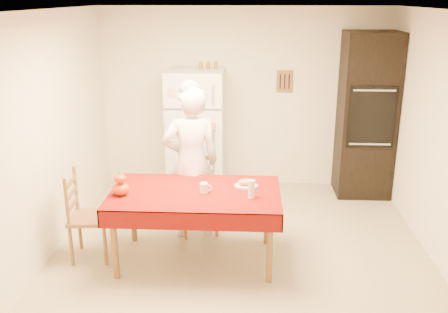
# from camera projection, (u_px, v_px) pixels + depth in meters

# --- Properties ---
(floor) EXTENTS (4.50, 4.50, 0.00)m
(floor) POSITION_uv_depth(u_px,v_px,m) (240.00, 258.00, 5.23)
(floor) COLOR tan
(floor) RESTS_ON ground
(room_shell) EXTENTS (4.02, 4.52, 2.51)m
(room_shell) POSITION_uv_depth(u_px,v_px,m) (242.00, 107.00, 4.74)
(room_shell) COLOR beige
(room_shell) RESTS_ON ground
(refrigerator) EXTENTS (0.75, 0.74, 1.70)m
(refrigerator) POSITION_uv_depth(u_px,v_px,m) (196.00, 132.00, 6.79)
(refrigerator) COLOR white
(refrigerator) RESTS_ON floor
(oven_cabinet) EXTENTS (0.70, 0.62, 2.20)m
(oven_cabinet) POSITION_uv_depth(u_px,v_px,m) (366.00, 116.00, 6.64)
(oven_cabinet) COLOR black
(oven_cabinet) RESTS_ON floor
(dining_table) EXTENTS (1.70, 1.00, 0.76)m
(dining_table) POSITION_uv_depth(u_px,v_px,m) (195.00, 198.00, 5.00)
(dining_table) COLOR brown
(dining_table) RESTS_ON floor
(chair_far) EXTENTS (0.51, 0.49, 0.95)m
(chair_far) POSITION_uv_depth(u_px,v_px,m) (198.00, 189.00, 5.74)
(chair_far) COLOR brown
(chair_far) RESTS_ON floor
(chair_left) EXTENTS (0.43, 0.45, 0.95)m
(chair_left) POSITION_uv_depth(u_px,v_px,m) (84.00, 213.00, 5.11)
(chair_left) COLOR brown
(chair_left) RESTS_ON floor
(seated_woman) EXTENTS (0.72, 0.57, 1.72)m
(seated_woman) POSITION_uv_depth(u_px,v_px,m) (191.00, 163.00, 5.52)
(seated_woman) COLOR silver
(seated_woman) RESTS_ON floor
(coffee_mug) EXTENTS (0.08, 0.08, 0.10)m
(coffee_mug) POSITION_uv_depth(u_px,v_px,m) (204.00, 188.00, 4.94)
(coffee_mug) COLOR white
(coffee_mug) RESTS_ON dining_table
(pumpkin_lower) EXTENTS (0.17, 0.17, 0.13)m
(pumpkin_lower) POSITION_uv_depth(u_px,v_px,m) (121.00, 189.00, 4.88)
(pumpkin_lower) COLOR #D95D05
(pumpkin_lower) RESTS_ON dining_table
(pumpkin_upper) EXTENTS (0.12, 0.12, 0.09)m
(pumpkin_upper) POSITION_uv_depth(u_px,v_px,m) (120.00, 178.00, 4.84)
(pumpkin_upper) COLOR #D13A04
(pumpkin_upper) RESTS_ON pumpkin_lower
(wine_glass) EXTENTS (0.07, 0.07, 0.18)m
(wine_glass) POSITION_uv_depth(u_px,v_px,m) (252.00, 189.00, 4.81)
(wine_glass) COLOR silver
(wine_glass) RESTS_ON dining_table
(bread_plate) EXTENTS (0.24, 0.24, 0.02)m
(bread_plate) POSITION_uv_depth(u_px,v_px,m) (246.00, 186.00, 5.10)
(bread_plate) COLOR white
(bread_plate) RESTS_ON dining_table
(bread_loaf) EXTENTS (0.18, 0.10, 0.06)m
(bread_loaf) POSITION_uv_depth(u_px,v_px,m) (246.00, 182.00, 5.09)
(bread_loaf) COLOR tan
(bread_loaf) RESTS_ON bread_plate
(spice_jar_left) EXTENTS (0.05, 0.05, 0.10)m
(spice_jar_left) POSITION_uv_depth(u_px,v_px,m) (201.00, 65.00, 6.56)
(spice_jar_left) COLOR #8D5A19
(spice_jar_left) RESTS_ON refrigerator
(spice_jar_mid) EXTENTS (0.05, 0.05, 0.10)m
(spice_jar_mid) POSITION_uv_depth(u_px,v_px,m) (208.00, 65.00, 6.55)
(spice_jar_mid) COLOR #93531A
(spice_jar_mid) RESTS_ON refrigerator
(spice_jar_right) EXTENTS (0.05, 0.05, 0.10)m
(spice_jar_right) POSITION_uv_depth(u_px,v_px,m) (216.00, 66.00, 6.55)
(spice_jar_right) COLOR brown
(spice_jar_right) RESTS_ON refrigerator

